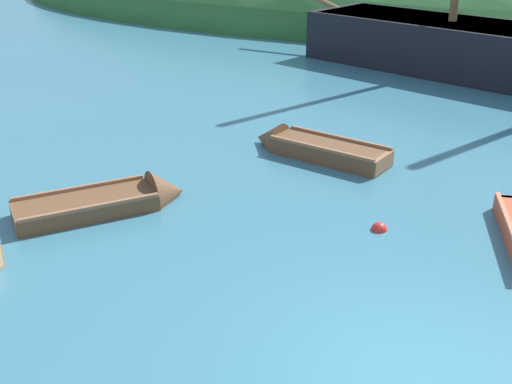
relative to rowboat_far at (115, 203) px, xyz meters
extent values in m
plane|color=teal|center=(6.18, -2.65, -0.09)|extent=(120.00, 120.00, 0.00)
ellipsoid|color=#2D602D|center=(-1.52, 29.72, -0.09)|extent=(47.77, 25.94, 8.74)
cube|color=#FF6E48|center=(7.07, 1.50, 0.23)|extent=(0.65, 2.61, 0.07)
cube|color=brown|center=(-0.36, -0.42, -0.01)|extent=(2.51, 2.67, 0.42)
cone|color=brown|center=(0.70, 0.81, -0.01)|extent=(1.20, 1.16, 1.02)
cube|color=#8E6242|center=(-1.18, -1.37, 0.06)|extent=(0.81, 0.72, 0.29)
cube|color=#8E6242|center=(-0.07, -0.08, 0.14)|extent=(0.87, 0.78, 0.05)
cube|color=#8E6242|center=(-0.66, -0.77, 0.14)|extent=(0.87, 0.78, 0.05)
cube|color=#8E6242|center=(0.01, -0.75, 0.23)|extent=(1.72, 1.98, 0.07)
cube|color=#8E6242|center=(-0.74, -0.10, 0.23)|extent=(1.72, 1.98, 0.07)
cube|color=brown|center=(3.07, 4.10, 0.03)|extent=(2.87, 1.55, 0.49)
cone|color=brown|center=(1.41, 4.47, 0.03)|extent=(0.87, 1.05, 0.92)
cube|color=#8E6242|center=(4.34, 3.80, 0.10)|extent=(0.31, 0.88, 0.34)
cube|color=#8E6242|center=(2.60, 4.20, 0.22)|extent=(0.37, 0.91, 0.05)
cube|color=#8E6242|center=(3.53, 3.99, 0.22)|extent=(0.37, 0.91, 0.05)
cube|color=#8E6242|center=(3.16, 4.53, 0.31)|extent=(2.62, 0.67, 0.07)
cube|color=#8E6242|center=(2.97, 3.66, 0.31)|extent=(2.62, 0.67, 0.07)
sphere|color=red|center=(4.92, 1.07, -0.09)|extent=(0.29, 0.29, 0.29)
camera|label=1|loc=(6.89, -9.24, 5.26)|focal=44.98mm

